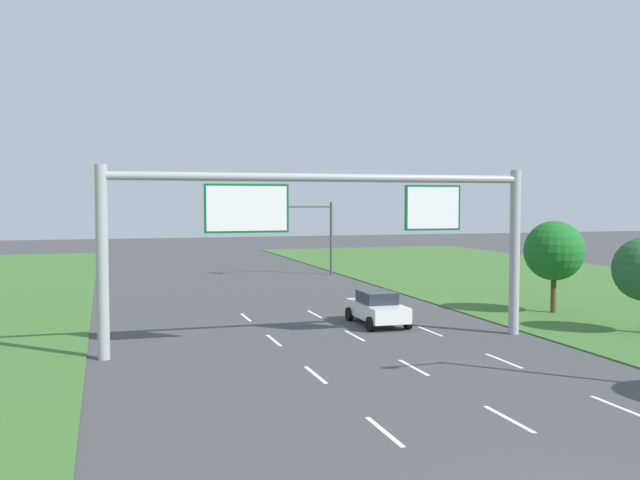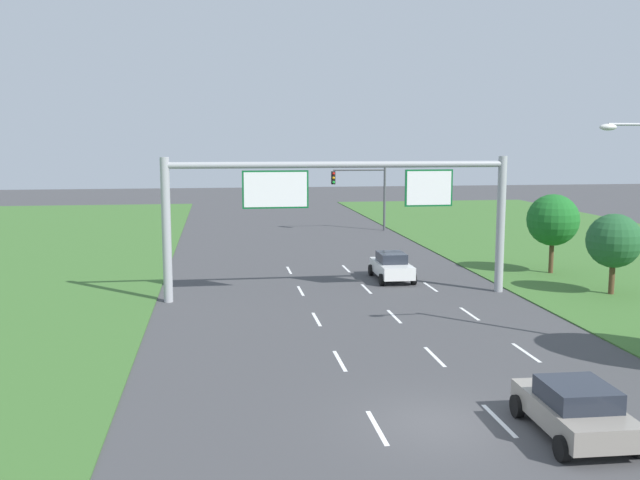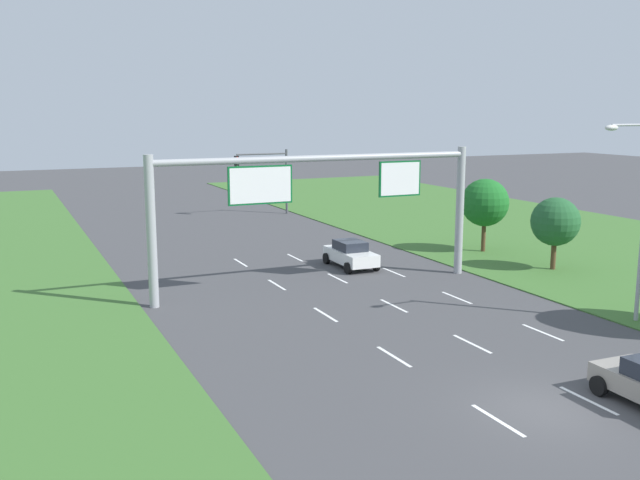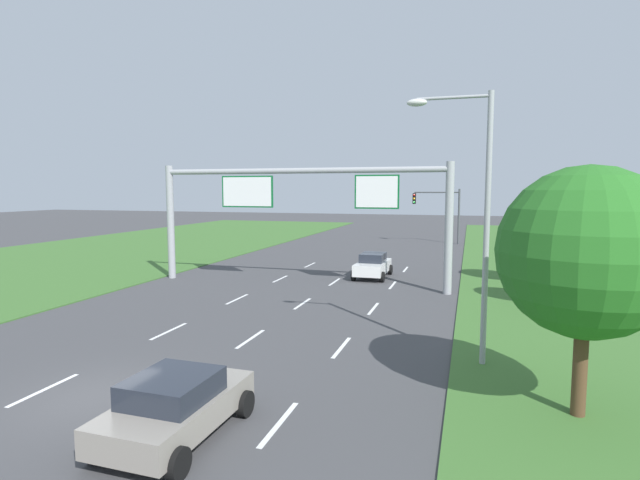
% 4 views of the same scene
% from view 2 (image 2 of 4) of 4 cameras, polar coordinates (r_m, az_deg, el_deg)
% --- Properties ---
extents(ground_plane, '(200.00, 200.00, 0.00)m').
position_cam_2_polar(ground_plane, '(20.64, 9.48, -14.32)').
color(ground_plane, '#424244').
extents(lane_dashes_inner_left, '(0.14, 44.40, 0.01)m').
position_cam_2_polar(lane_dashes_inner_left, '(22.94, 2.89, -11.88)').
color(lane_dashes_inner_left, white).
rests_on(lane_dashes_inner_left, ground_plane).
extents(lane_dashes_inner_right, '(0.14, 44.40, 0.01)m').
position_cam_2_polar(lane_dashes_inner_right, '(23.83, 11.34, -11.25)').
color(lane_dashes_inner_right, white).
rests_on(lane_dashes_inner_right, ground_plane).
extents(lane_dashes_slip, '(0.14, 44.40, 0.01)m').
position_cam_2_polar(lane_dashes_slip, '(25.18, 19.00, -10.48)').
color(lane_dashes_slip, white).
rests_on(lane_dashes_slip, ground_plane).
extents(car_near_red, '(2.26, 3.96, 1.48)m').
position_cam_2_polar(car_near_red, '(20.48, 19.70, -12.59)').
color(car_near_red, gray).
rests_on(car_near_red, ground_plane).
extents(car_lead_silver, '(2.03, 4.01, 1.54)m').
position_cam_2_polar(car_lead_silver, '(40.16, 5.75, -2.10)').
color(car_lead_silver, white).
rests_on(car_lead_silver, ground_plane).
extents(sign_gantry, '(17.24, 0.44, 7.00)m').
position_cam_2_polar(sign_gantry, '(35.18, 1.61, 3.23)').
color(sign_gantry, '#9EA0A5').
rests_on(sign_gantry, ground_plane).
extents(traffic_light_mast, '(4.76, 0.49, 5.60)m').
position_cam_2_polar(traffic_light_mast, '(61.36, 3.44, 4.32)').
color(traffic_light_mast, '#47494F').
rests_on(traffic_light_mast, ground_plane).
extents(roadside_tree_mid, '(2.73, 2.73, 4.15)m').
position_cam_2_polar(roadside_tree_mid, '(38.68, 22.46, -0.07)').
color(roadside_tree_mid, '#513823').
rests_on(roadside_tree_mid, ground_plane).
extents(roadside_tree_far, '(3.01, 3.01, 4.69)m').
position_cam_2_polar(roadside_tree_far, '(43.59, 18.14, 1.52)').
color(roadside_tree_far, '#513823').
rests_on(roadside_tree_far, ground_plane).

